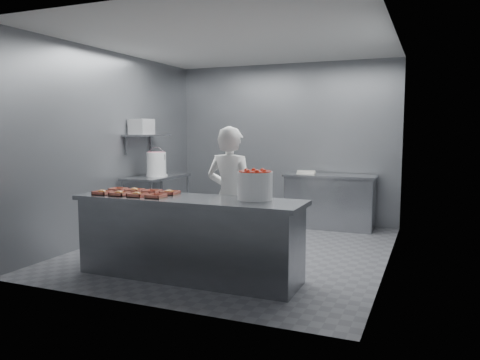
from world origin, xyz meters
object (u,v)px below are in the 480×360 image
back_counter (330,201)px  worker (230,197)px  tray_0 (102,192)px  tray_1 (120,193)px  tray_6 (152,192)px  glaze_bucket (156,164)px  service_counter (188,238)px  tray_2 (137,195)px  strawberry_tub (255,184)px  appliance (141,127)px  tray_4 (118,190)px  tray_7 (170,192)px  prep_table (157,195)px  tray_5 (135,190)px  tray_3 (156,196)px

back_counter → worker: size_ratio=0.89×
tray_0 → tray_1: (0.24, 0.00, 0.00)m
tray_6 → glaze_bucket: glaze_bucket is taller
service_counter → tray_1: bearing=-169.6°
tray_2 → strawberry_tub: size_ratio=0.50×
tray_1 → back_counter: bearing=63.4°
tray_0 → worker: worker is taller
service_counter → appliance: appliance is taller
tray_4 → tray_7: 0.72m
prep_table → worker: 2.34m
tray_7 → tray_5: bearing=180.0°
prep_table → tray_2: bearing=-62.5°
tray_4 → glaze_bucket: (-0.55, 1.71, 0.18)m
tray_3 → tray_6: (-0.24, 0.29, 0.00)m
service_counter → back_counter: same height
prep_table → back_counter: same height
tray_7 → worker: bearing=38.9°
prep_table → tray_2: (1.09, -2.10, 0.33)m
tray_7 → tray_2: bearing=-129.4°
tray_1 → strawberry_tub: strawberry_tub is taller
prep_table → tray_5: size_ratio=6.40×
service_counter → tray_0: size_ratio=13.88×
tray_0 → strawberry_tub: strawberry_tub is taller
tray_7 → strawberry_tub: strawberry_tub is taller
tray_2 → appliance: 2.45m
service_counter → appliance: (-1.82, 1.81, 1.23)m
tray_6 → tray_5: bearing=-180.0°
prep_table → back_counter: (2.55, 1.30, -0.14)m
tray_7 → strawberry_tub: size_ratio=0.50×
back_counter → strawberry_tub: bearing=-93.2°
tray_4 → tray_6: same height
tray_0 → tray_1: bearing=0.0°
back_counter → tray_1: 3.83m
tray_4 → strawberry_tub: (1.77, 0.00, 0.14)m
back_counter → tray_0: (-1.94, -3.40, 0.47)m
back_counter → tray_7: size_ratio=8.01×
tray_2 → appliance: size_ratio=0.57×
back_counter → tray_5: bearing=-118.7°
service_counter → tray_2: 0.74m
tray_5 → strawberry_tub: size_ratio=0.50×
tray_4 → tray_5: tray_5 is taller
prep_table → tray_7: bearing=-53.6°
tray_3 → tray_4: 0.78m
tray_3 → worker: worker is taller
strawberry_tub → tray_6: bearing=-179.8°
prep_table → tray_4: (0.61, -1.80, 0.33)m
worker → strawberry_tub: (0.49, -0.45, 0.22)m
tray_2 → tray_6: (0.00, 0.29, -0.00)m
tray_0 → tray_7: 0.78m
back_counter → tray_3: size_ratio=8.01×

